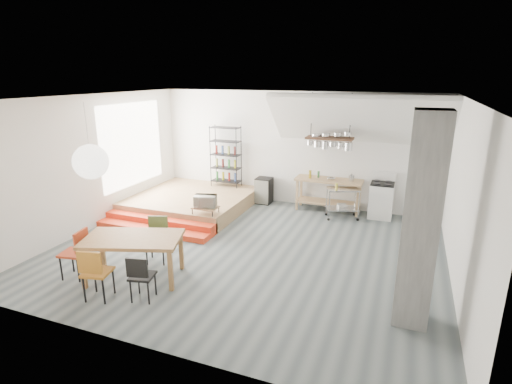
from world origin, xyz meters
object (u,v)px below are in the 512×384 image
at_px(dining_table, 133,242).
at_px(rolling_cart, 343,199).
at_px(stove, 381,200).
at_px(mini_fridge, 264,190).

bearing_deg(dining_table, rolling_cart, 38.19).
xyz_separation_m(stove, dining_table, (-3.95, -5.07, 0.25)).
bearing_deg(mini_fridge, dining_table, -97.40).
distance_m(dining_table, mini_fridge, 5.17).
height_order(dining_table, mini_fridge, dining_table).
relative_size(stove, mini_fridge, 1.56).
height_order(rolling_cart, mini_fridge, rolling_cart).
height_order(stove, rolling_cart, stove).
xyz_separation_m(stove, rolling_cart, (-0.93, -0.46, 0.04)).
bearing_deg(stove, rolling_cart, -153.88).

